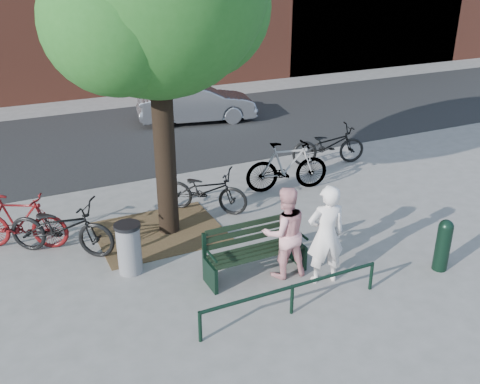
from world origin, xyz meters
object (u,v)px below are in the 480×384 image
bollard (443,243)px  litter_bin (129,248)px  parked_car (196,103)px  person_left (326,235)px  person_right (285,232)px  bicycle_c (205,190)px  park_bench (254,248)px

bollard → litter_bin: bollard is taller
bollard → parked_car: bearing=92.4°
parked_car → person_left: bearing=-177.8°
person_right → bicycle_c: (-0.24, 2.90, -0.32)m
bollard → litter_bin: bearing=155.1°
bollard → parked_car: size_ratio=0.25×
litter_bin → bicycle_c: bearing=38.7°
bicycle_c → litter_bin: bearing=169.1°
litter_bin → parked_car: bearing=61.3°
bollard → litter_bin: size_ratio=1.04×
bicycle_c → parked_car: parked_car is taller
parked_car → park_bench: bearing=175.8°
person_right → bicycle_c: bearing=-78.2°
person_left → park_bench: bearing=-24.4°
litter_bin → parked_car: parked_car is taller
person_right → bollard: person_right is taller
parked_car → bollard: bearing=-166.1°
park_bench → person_right: bearing=-30.7°
person_right → litter_bin: person_right is taller
person_left → litter_bin: 3.33m
person_left → litter_bin: person_left is taller
park_bench → bollard: park_bench is taller
park_bench → person_right: size_ratio=1.07×
person_right → parked_car: 9.60m
park_bench → person_left: 1.25m
person_right → bollard: size_ratio=1.70×
park_bench → bicycle_c: park_bench is taller
park_bench → person_right: person_right is taller
litter_bin → park_bench: bearing=-26.8°
parked_car → bicycle_c: bearing=171.5°
park_bench → bollard: (2.99, -1.31, 0.03)m
person_left → bollard: 2.15m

